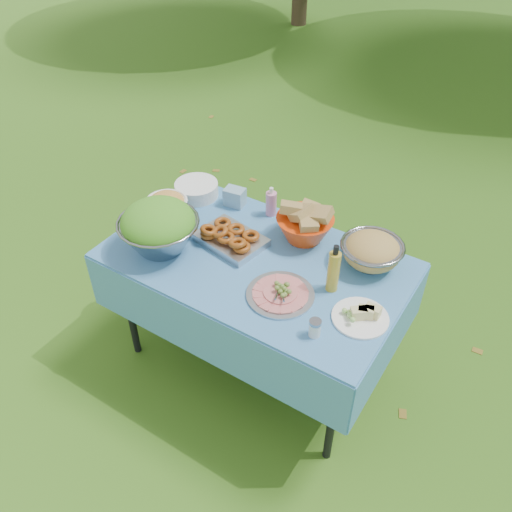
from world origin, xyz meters
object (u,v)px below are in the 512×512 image
Objects in this scene: salad_bowl at (159,227)px; oil_bottle at (334,268)px; plate_stack at (197,189)px; pasta_bowl_steel at (372,251)px; picnic_table at (256,313)px; bread_bowl at (305,222)px; charcuterie_platter at (281,290)px.

salad_bowl is 0.87m from oil_bottle.
oil_bottle is (0.99, -0.28, 0.09)m from plate_stack.
pasta_bowl_steel is at bearing 26.03° from salad_bowl.
salad_bowl reaches higher than plate_stack.
picnic_table is 0.56m from bread_bowl.
salad_bowl reaches higher than bread_bowl.
bread_bowl is 0.94× the size of charcuterie_platter.
pasta_bowl_steel is 1.19× the size of oil_bottle.
charcuterie_platter is 1.24× the size of oil_bottle.
plate_stack reaches higher than charcuterie_platter.
charcuterie_platter is at bearing -136.61° from oil_bottle.
salad_bowl is at bearing -73.71° from plate_stack.
pasta_bowl_steel is 0.50m from charcuterie_platter.
plate_stack is at bearing 106.29° from salad_bowl.
oil_bottle is (0.29, -0.26, 0.03)m from bread_bowl.
bread_bowl is at bearing 137.60° from oil_bottle.
charcuterie_platter is 0.26m from oil_bottle.
bread_bowl is 0.37m from pasta_bowl_steel.
picnic_table is 5.80× the size of oil_bottle.
pasta_bowl_steel is at bearing 73.66° from oil_bottle.
picnic_table is 0.70m from salad_bowl.
plate_stack is 0.93m from charcuterie_platter.
picnic_table is 4.97× the size of bread_bowl.
plate_stack is 1.03m from oil_bottle.
charcuterie_platter is (0.23, -0.16, 0.42)m from picnic_table.
pasta_bowl_steel is (0.48, 0.27, 0.46)m from picnic_table.
oil_bottle is (0.17, 0.16, 0.09)m from charcuterie_platter.
plate_stack is at bearing 153.70° from picnic_table.
salad_bowl is at bearing -177.68° from charcuterie_platter.
salad_bowl reaches higher than picnic_table.
salad_bowl is 1.58× the size of oil_bottle.
salad_bowl is at bearing -167.27° from oil_bottle.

